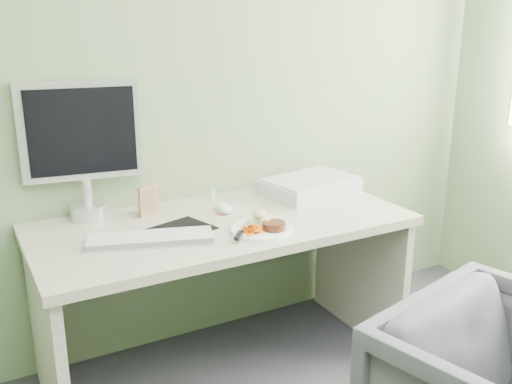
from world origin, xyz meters
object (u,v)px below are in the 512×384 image
desk (224,259)px  monitor (81,143)px  plate (261,230)px  scanner (310,187)px

desk → monitor: size_ratio=2.72×
desk → plate: (0.08, -0.20, 0.19)m
plate → desk: bearing=111.9°
desk → monitor: bearing=147.7°
desk → scanner: scanner is taller
desk → scanner: bearing=15.6°
plate → monitor: monitor is taller
scanner → monitor: bearing=161.0°
desk → plate: 0.29m
desk → plate: bearing=-68.1°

